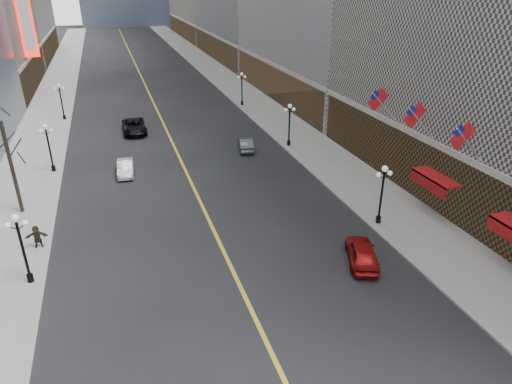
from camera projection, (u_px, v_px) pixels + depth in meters
sidewalk_east at (249, 98)px, 68.79m from camera, size 6.00×230.00×0.15m
sidewalk_west at (49, 113)px, 61.05m from camera, size 6.00×230.00×0.15m
lane_line at (148, 90)px, 73.55m from camera, size 0.25×200.00×0.02m
streetlamp_east_1 at (382, 189)px, 32.55m from camera, size 1.26×0.44×4.52m
streetlamp_east_2 at (289, 120)px, 48.04m from camera, size 1.26×0.44×4.52m
streetlamp_east_3 at (242, 85)px, 63.53m from camera, size 1.26×0.44×4.52m
streetlamp_west_1 at (21, 242)px, 26.02m from camera, size 1.26×0.44×4.52m
streetlamp_west_2 at (48, 143)px, 41.51m from camera, size 1.26×0.44×4.52m
streetlamp_west_3 at (61, 98)px, 57.00m from camera, size 1.26×0.44×4.52m
flag_3 at (464, 138)px, 29.06m from camera, size 2.87×0.12×2.87m
flag_4 at (417, 117)px, 33.36m from camera, size 2.87×0.12×2.87m
flag_5 at (380, 101)px, 37.67m from camera, size 2.87×0.12×2.87m
awning_c at (434, 179)px, 33.66m from camera, size 1.40×4.00×0.93m
theatre_marquee at (24, 13)px, 64.03m from camera, size 2.00×0.55×12.00m
tree_west_far at (4, 136)px, 32.73m from camera, size 3.60×3.60×7.92m
car_nb_mid at (125, 168)px, 42.05m from camera, size 1.62×4.05×1.31m
car_nb_far at (134, 126)px, 53.23m from camera, size 2.59×5.60×1.56m
car_sb_mid at (362, 253)px, 28.95m from camera, size 3.15×4.66×1.47m
car_sb_far at (246, 144)px, 48.01m from camera, size 2.14×4.19×1.32m
ped_west_far at (37, 236)px, 30.36m from camera, size 1.49×0.51×1.59m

